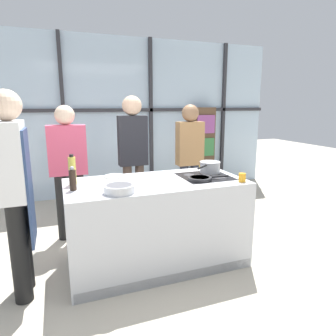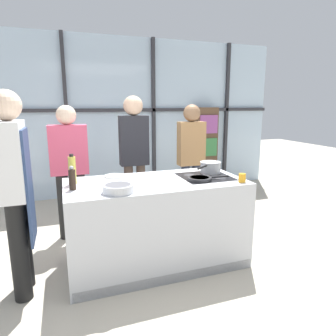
# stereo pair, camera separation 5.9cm
# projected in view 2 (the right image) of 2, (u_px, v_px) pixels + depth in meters

# --- Properties ---
(ground_plane) EXTENTS (18.00, 18.00, 0.00)m
(ground_plane) POSITION_uv_depth(u_px,v_px,m) (157.00, 262.00, 3.19)
(ground_plane) COLOR #BCB29E
(back_window_wall) EXTENTS (6.40, 0.10, 2.80)m
(back_window_wall) POSITION_uv_depth(u_px,v_px,m) (112.00, 118.00, 5.36)
(back_window_wall) COLOR silver
(back_window_wall) RESTS_ON ground_plane
(bookshelf) EXTENTS (0.44, 0.19, 1.58)m
(bookshelf) POSITION_uv_depth(u_px,v_px,m) (206.00, 148.00, 5.90)
(bookshelf) COLOR brown
(bookshelf) RESTS_ON ground_plane
(demo_island) EXTENTS (1.77, 0.86, 0.89)m
(demo_island) POSITION_uv_depth(u_px,v_px,m) (156.00, 223.00, 3.09)
(demo_island) COLOR silver
(demo_island) RESTS_ON ground_plane
(chef) EXTENTS (0.25, 0.46, 1.76)m
(chef) POSITION_uv_depth(u_px,v_px,m) (15.00, 184.00, 2.48)
(chef) COLOR black
(chef) RESTS_ON ground_plane
(spectator_far_left) EXTENTS (0.44, 0.23, 1.63)m
(spectator_far_left) POSITION_uv_depth(u_px,v_px,m) (70.00, 165.00, 3.61)
(spectator_far_left) COLOR black
(spectator_far_left) RESTS_ON ground_plane
(spectator_center_left) EXTENTS (0.36, 0.24, 1.75)m
(spectator_center_left) POSITION_uv_depth(u_px,v_px,m) (134.00, 152.00, 3.84)
(spectator_center_left) COLOR #47382D
(spectator_center_left) RESTS_ON ground_plane
(spectator_center_right) EXTENTS (0.36, 0.23, 1.64)m
(spectator_center_right) POSITION_uv_depth(u_px,v_px,m) (191.00, 155.00, 4.12)
(spectator_center_right) COLOR #232838
(spectator_center_right) RESTS_ON ground_plane
(frying_pan) EXTENTS (0.44, 0.24, 0.04)m
(frying_pan) POSITION_uv_depth(u_px,v_px,m) (200.00, 178.00, 3.02)
(frying_pan) COLOR #232326
(frying_pan) RESTS_ON demo_island
(saucepan) EXTENTS (0.36, 0.32, 0.13)m
(saucepan) POSITION_uv_depth(u_px,v_px,m) (210.00, 167.00, 3.32)
(saucepan) COLOR silver
(saucepan) RESTS_ON demo_island
(white_plate) EXTENTS (0.22, 0.22, 0.01)m
(white_plate) POSITION_uv_depth(u_px,v_px,m) (115.00, 176.00, 3.17)
(white_plate) COLOR white
(white_plate) RESTS_ON demo_island
(mixing_bowl) EXTENTS (0.27, 0.27, 0.07)m
(mixing_bowl) POSITION_uv_depth(u_px,v_px,m) (118.00, 188.00, 2.60)
(mixing_bowl) COLOR silver
(mixing_bowl) RESTS_ON demo_island
(oil_bottle) EXTENTS (0.07, 0.07, 0.29)m
(oil_bottle) POSITION_uv_depth(u_px,v_px,m) (72.00, 170.00, 2.85)
(oil_bottle) COLOR #E0CC4C
(oil_bottle) RESTS_ON demo_island
(pepper_grinder) EXTENTS (0.06, 0.06, 0.22)m
(pepper_grinder) POSITION_uv_depth(u_px,v_px,m) (72.00, 179.00, 2.67)
(pepper_grinder) COLOR #332319
(pepper_grinder) RESTS_ON demo_island
(juice_glass_near) EXTENTS (0.07, 0.07, 0.09)m
(juice_glass_near) POSITION_uv_depth(u_px,v_px,m) (242.00, 178.00, 2.94)
(juice_glass_near) COLOR orange
(juice_glass_near) RESTS_ON demo_island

